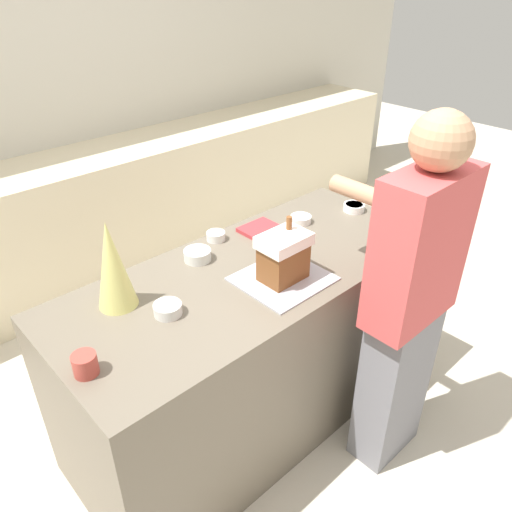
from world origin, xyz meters
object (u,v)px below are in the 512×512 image
(baking_tray, at_px, (283,279))
(mug, at_px, (85,364))
(candy_bowl_behind_tray, at_px, (301,219))
(candy_bowl_far_left, at_px, (216,236))
(cookbook, at_px, (261,230))
(candy_bowl_near_tray_right, at_px, (197,255))
(gingerbread_house, at_px, (284,256))
(person, at_px, (408,304))
(candy_bowl_front_corner, at_px, (168,309))
(candy_bowl_far_right, at_px, (354,207))
(decorative_tree, at_px, (112,265))

(baking_tray, bearing_deg, mug, 176.68)
(baking_tray, xyz_separation_m, candy_bowl_behind_tray, (0.45, 0.31, 0.02))
(candy_bowl_far_left, xyz_separation_m, cookbook, (0.22, -0.09, -0.01))
(candy_bowl_near_tray_right, bearing_deg, cookbook, 0.29)
(baking_tray, height_order, gingerbread_house, gingerbread_house)
(candy_bowl_behind_tray, bearing_deg, cookbook, 162.97)
(person, bearing_deg, baking_tray, 124.49)
(candy_bowl_front_corner, bearing_deg, mug, -167.62)
(gingerbread_house, bearing_deg, candy_bowl_far_left, 88.94)
(candy_bowl_far_left, bearing_deg, baking_tray, -91.09)
(candy_bowl_front_corner, relative_size, cookbook, 0.58)
(gingerbread_house, bearing_deg, candy_bowl_front_corner, 164.89)
(candy_bowl_behind_tray, xyz_separation_m, candy_bowl_near_tray_right, (-0.62, 0.07, 0.01))
(mug, relative_size, person, 0.05)
(candy_bowl_far_right, distance_m, cookbook, 0.56)
(gingerbread_house, xyz_separation_m, cookbook, (0.23, 0.38, -0.11))
(candy_bowl_far_right, distance_m, candy_bowl_far_left, 0.79)
(gingerbread_house, relative_size, mug, 3.19)
(decorative_tree, height_order, cookbook, decorative_tree)
(baking_tray, height_order, person, person)
(cookbook, height_order, mug, mug)
(candy_bowl_front_corner, height_order, candy_bowl_behind_tray, candy_bowl_front_corner)
(candy_bowl_far_right, relative_size, cookbook, 0.60)
(candy_bowl_far_right, bearing_deg, candy_bowl_near_tray_right, 169.76)
(candy_bowl_front_corner, relative_size, candy_bowl_behind_tray, 1.02)
(baking_tray, height_order, cookbook, cookbook)
(candy_bowl_far_right, bearing_deg, mug, -174.47)
(candy_bowl_front_corner, bearing_deg, baking_tray, -15.13)
(candy_bowl_front_corner, height_order, mug, mug)
(candy_bowl_near_tray_right, bearing_deg, candy_bowl_far_left, 26.36)
(candy_bowl_far_left, bearing_deg, candy_bowl_far_right, -18.79)
(candy_bowl_front_corner, xyz_separation_m, person, (0.79, -0.57, -0.07))
(decorative_tree, height_order, candy_bowl_far_right, decorative_tree)
(decorative_tree, distance_m, candy_bowl_near_tray_right, 0.46)
(candy_bowl_front_corner, bearing_deg, candy_bowl_behind_tray, 10.65)
(candy_bowl_near_tray_right, bearing_deg, candy_bowl_far_right, -10.24)
(cookbook, bearing_deg, candy_bowl_near_tray_right, -179.71)
(baking_tray, height_order, candy_bowl_far_left, candy_bowl_far_left)
(candy_bowl_far_right, xyz_separation_m, candy_bowl_far_left, (-0.75, 0.26, 0.00))
(candy_bowl_far_right, xyz_separation_m, mug, (-1.63, -0.16, 0.02))
(mug, bearing_deg, gingerbread_house, -3.31)
(candy_bowl_front_corner, bearing_deg, cookbook, 18.68)
(baking_tray, distance_m, candy_bowl_far_left, 0.46)
(gingerbread_house, relative_size, person, 0.16)
(baking_tray, xyz_separation_m, candy_bowl_near_tray_right, (-0.17, 0.38, 0.02))
(candy_bowl_far_right, distance_m, candy_bowl_behind_tray, 0.33)
(candy_bowl_front_corner, height_order, cookbook, candy_bowl_front_corner)
(decorative_tree, distance_m, candy_bowl_far_right, 1.38)
(gingerbread_house, bearing_deg, baking_tray, -155.40)
(cookbook, xyz_separation_m, person, (0.07, -0.81, -0.06))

